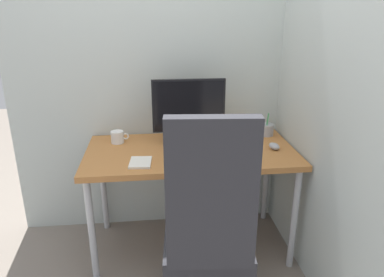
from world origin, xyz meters
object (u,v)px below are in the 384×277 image
(pen_holder, at_px, (267,129))
(notebook, at_px, (140,162))
(coffee_mug, at_px, (118,137))
(monitor, at_px, (189,108))
(mouse, at_px, (274,146))
(keyboard, at_px, (212,155))
(office_chair, at_px, (208,227))

(pen_holder, bearing_deg, notebook, -155.37)
(notebook, xyz_separation_m, coffee_mug, (-0.16, 0.37, 0.03))
(monitor, relative_size, coffee_mug, 3.98)
(monitor, relative_size, mouse, 5.42)
(keyboard, relative_size, notebook, 2.41)
(mouse, xyz_separation_m, coffee_mug, (-1.01, 0.23, 0.02))
(monitor, height_order, pen_holder, monitor)
(office_chair, relative_size, pen_holder, 6.98)
(mouse, height_order, pen_holder, pen_holder)
(office_chair, xyz_separation_m, mouse, (0.52, 0.59, 0.18))
(notebook, distance_m, coffee_mug, 0.40)
(office_chair, xyz_separation_m, notebook, (-0.34, 0.46, 0.17))
(notebook, bearing_deg, monitor, 48.46)
(pen_holder, xyz_separation_m, notebook, (-0.89, -0.41, -0.04))
(notebook, bearing_deg, pen_holder, 29.13)
(monitor, bearing_deg, keyboard, -64.33)
(notebook, height_order, coffee_mug, coffee_mug)
(monitor, xyz_separation_m, notebook, (-0.32, -0.31, -0.24))
(mouse, xyz_separation_m, notebook, (-0.86, -0.13, -0.01))
(office_chair, relative_size, coffee_mug, 9.87)
(office_chair, height_order, pen_holder, office_chair)
(monitor, xyz_separation_m, mouse, (0.53, -0.17, -0.23))
(office_chair, xyz_separation_m, monitor, (-0.02, 0.77, 0.41))
(monitor, bearing_deg, mouse, -18.05)
(pen_holder, height_order, notebook, pen_holder)
(keyboard, height_order, mouse, mouse)
(monitor, height_order, keyboard, monitor)
(mouse, relative_size, pen_holder, 0.52)
(keyboard, distance_m, mouse, 0.42)
(mouse, distance_m, pen_holder, 0.28)
(coffee_mug, bearing_deg, keyboard, -27.16)
(mouse, bearing_deg, coffee_mug, 149.68)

